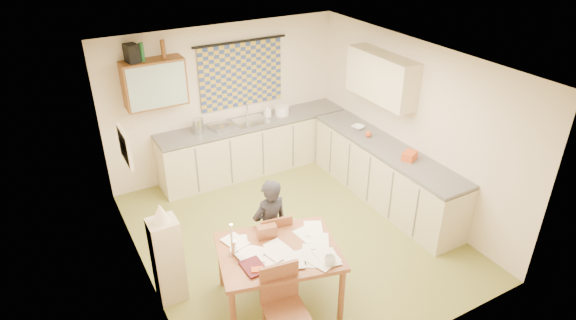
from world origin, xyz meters
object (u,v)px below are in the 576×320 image
shelf_stand (168,260)px  dining_table (279,276)px  counter_right (384,174)px  chair_far (273,251)px  stove (432,206)px  person (270,227)px  counter_back (255,146)px

shelf_stand → dining_table: bearing=-32.9°
dining_table → counter_right: bearing=39.1°
chair_far → stove: bearing=178.5°
counter_right → person: bearing=-165.3°
counter_right → person: person is taller
counter_back → shelf_stand: size_ratio=3.06×
counter_back → stove: size_ratio=3.66×
counter_right → dining_table: counter_right is taller
stove → person: bearing=169.8°
stove → dining_table: bearing=-177.0°
counter_back → stove: bearing=-65.1°
chair_far → shelf_stand: shelf_stand is taller
chair_far → person: (-0.03, 0.01, 0.38)m
stove → shelf_stand: (-3.54, 0.56, 0.09)m
counter_back → shelf_stand: bearing=-134.1°
chair_far → dining_table: bearing=77.8°
counter_back → counter_right: same height
stove → dining_table: (-2.47, -0.13, -0.07)m
dining_table → counter_back: bearing=83.2°
person → counter_back: bearing=-116.7°
counter_right → dining_table: size_ratio=1.93×
dining_table → shelf_stand: 1.28m
stove → dining_table: 2.48m
dining_table → shelf_stand: bearing=161.3°
counter_back → chair_far: bearing=-111.2°
person → shelf_stand: (-1.25, 0.15, -0.11)m
person → shelf_stand: 1.26m
shelf_stand → stove: bearing=-9.0°
chair_far → person: size_ratio=0.67×
chair_far → counter_right: bearing=-156.3°
dining_table → person: (0.18, 0.54, 0.27)m
dining_table → chair_far: chair_far is taller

